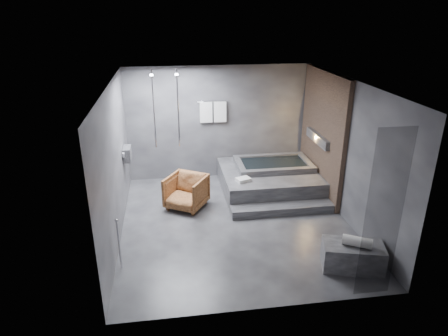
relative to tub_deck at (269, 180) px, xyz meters
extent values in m
plane|color=#29292B|center=(-1.05, -1.45, -0.25)|extent=(5.00, 5.00, 0.00)
cube|color=#444446|center=(-1.05, -1.45, 2.55)|extent=(4.50, 5.00, 0.04)
cube|color=#323236|center=(-1.05, 1.05, 1.15)|extent=(4.50, 0.04, 2.80)
cube|color=#323236|center=(-1.05, -3.95, 1.15)|extent=(4.50, 0.04, 2.80)
cube|color=#323236|center=(-3.30, -1.45, 1.15)|extent=(0.04, 5.00, 2.80)
cube|color=#323236|center=(1.20, -1.45, 1.15)|extent=(0.04, 5.00, 2.80)
cube|color=#82634C|center=(1.14, -0.20, 1.15)|extent=(0.10, 2.40, 2.78)
cube|color=#FF9938|center=(1.06, -0.20, 1.05)|extent=(0.14, 1.20, 0.20)
cube|color=slate|center=(-3.21, -0.05, 0.85)|extent=(0.16, 0.42, 0.30)
imported|color=beige|center=(-3.20, -0.15, 0.80)|extent=(0.08, 0.08, 0.21)
imported|color=beige|center=(-3.20, 0.05, 0.78)|extent=(0.07, 0.07, 0.15)
cylinder|color=silver|center=(-2.05, 0.60, 1.65)|extent=(0.04, 0.04, 1.80)
cylinder|color=silver|center=(-2.60, 0.60, 1.65)|extent=(0.04, 0.04, 1.80)
cylinder|color=silver|center=(-1.20, 0.99, 1.70)|extent=(0.75, 0.02, 0.02)
cube|color=white|center=(-1.37, 0.97, 1.45)|extent=(0.30, 0.06, 0.50)
cube|color=white|center=(-1.03, 0.97, 1.45)|extent=(0.30, 0.06, 0.50)
cylinder|color=silver|center=(-3.20, -2.65, 0.20)|extent=(0.04, 0.04, 0.90)
cube|color=black|center=(0.60, -3.90, 1.10)|extent=(0.55, 0.01, 2.60)
cube|color=#2D2D2F|center=(0.00, 0.00, 0.00)|extent=(2.20, 2.00, 0.50)
cube|color=#2D2D2F|center=(0.00, -1.18, -0.16)|extent=(2.20, 0.36, 0.18)
cube|color=#38383B|center=(0.62, -3.19, -0.03)|extent=(1.09, 0.78, 0.44)
imported|color=#4B2812|center=(-1.99, -0.61, 0.11)|extent=(1.08, 1.08, 0.73)
cylinder|color=white|center=(0.64, -3.24, 0.27)|extent=(0.49, 0.38, 0.17)
cube|color=silver|center=(-0.73, -0.54, 0.29)|extent=(0.35, 0.31, 0.08)
camera|label=1|loc=(-2.31, -8.42, 3.81)|focal=32.00mm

